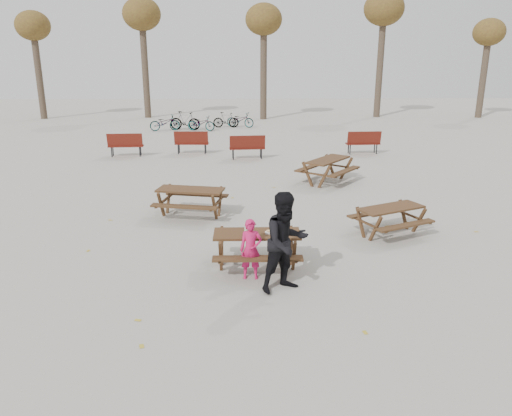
{
  "coord_description": "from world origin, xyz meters",
  "views": [
    {
      "loc": [
        -0.23,
        -9.71,
        4.35
      ],
      "look_at": [
        0.0,
        1.0,
        1.0
      ],
      "focal_mm": 35.0,
      "sensor_mm": 36.0,
      "label": 1
    }
  ],
  "objects_px": {
    "food_tray": "(269,233)",
    "picnic_table_east": "(390,221)",
    "main_picnic_table": "(257,241)",
    "child": "(251,249)",
    "adult": "(286,242)",
    "soda_bottle": "(246,231)",
    "picnic_table_far": "(327,171)",
    "picnic_table_north": "(191,202)"
  },
  "relations": [
    {
      "from": "main_picnic_table",
      "to": "soda_bottle",
      "type": "distance_m",
      "value": 0.36
    },
    {
      "from": "picnic_table_north",
      "to": "adult",
      "type": "bearing_deg",
      "value": -52.29
    },
    {
      "from": "main_picnic_table",
      "to": "soda_bottle",
      "type": "xyz_separation_m",
      "value": [
        -0.23,
        -0.11,
        0.26
      ]
    },
    {
      "from": "soda_bottle",
      "to": "picnic_table_far",
      "type": "bearing_deg",
      "value": 68.58
    },
    {
      "from": "child",
      "to": "picnic_table_east",
      "type": "distance_m",
      "value": 4.25
    },
    {
      "from": "main_picnic_table",
      "to": "picnic_table_far",
      "type": "bearing_deg",
      "value": 69.89
    },
    {
      "from": "child",
      "to": "picnic_table_east",
      "type": "bearing_deg",
      "value": 34.37
    },
    {
      "from": "child",
      "to": "adult",
      "type": "relative_size",
      "value": 0.64
    },
    {
      "from": "main_picnic_table",
      "to": "adult",
      "type": "height_order",
      "value": "adult"
    },
    {
      "from": "adult",
      "to": "picnic_table_far",
      "type": "bearing_deg",
      "value": 46.63
    },
    {
      "from": "main_picnic_table",
      "to": "child",
      "type": "distance_m",
      "value": 0.54
    },
    {
      "from": "food_tray",
      "to": "picnic_table_east",
      "type": "xyz_separation_m",
      "value": [
        3.09,
        1.96,
        -0.43
      ]
    },
    {
      "from": "main_picnic_table",
      "to": "picnic_table_far",
      "type": "distance_m",
      "value": 7.61
    },
    {
      "from": "adult",
      "to": "food_tray",
      "type": "bearing_deg",
      "value": 75.59
    },
    {
      "from": "food_tray",
      "to": "picnic_table_north",
      "type": "xyz_separation_m",
      "value": [
        -2.0,
        3.55,
        -0.4
      ]
    },
    {
      "from": "main_picnic_table",
      "to": "picnic_table_north",
      "type": "bearing_deg",
      "value": 116.5
    },
    {
      "from": "picnic_table_north",
      "to": "picnic_table_east",
      "type": "bearing_deg",
      "value": -6.05
    },
    {
      "from": "main_picnic_table",
      "to": "adult",
      "type": "xyz_separation_m",
      "value": [
        0.51,
        -1.05,
        0.38
      ]
    },
    {
      "from": "soda_bottle",
      "to": "adult",
      "type": "xyz_separation_m",
      "value": [
        0.74,
        -0.94,
        0.12
      ]
    },
    {
      "from": "adult",
      "to": "picnic_table_east",
      "type": "relative_size",
      "value": 1.16
    },
    {
      "from": "child",
      "to": "picnic_table_east",
      "type": "height_order",
      "value": "child"
    },
    {
      "from": "soda_bottle",
      "to": "picnic_table_far",
      "type": "distance_m",
      "value": 7.81
    },
    {
      "from": "picnic_table_north",
      "to": "food_tray",
      "type": "bearing_deg",
      "value": -49.32
    },
    {
      "from": "food_tray",
      "to": "picnic_table_east",
      "type": "height_order",
      "value": "food_tray"
    },
    {
      "from": "child",
      "to": "adult",
      "type": "bearing_deg",
      "value": -39.79
    },
    {
      "from": "food_tray",
      "to": "adult",
      "type": "distance_m",
      "value": 1.04
    },
    {
      "from": "picnic_table_east",
      "to": "picnic_table_far",
      "type": "bearing_deg",
      "value": 72.11
    },
    {
      "from": "child",
      "to": "picnic_table_north",
      "type": "xyz_separation_m",
      "value": [
        -1.61,
        4.02,
        -0.23
      ]
    },
    {
      "from": "picnic_table_east",
      "to": "picnic_table_far",
      "type": "xyz_separation_m",
      "value": [
        -0.73,
        5.24,
        0.06
      ]
    },
    {
      "from": "picnic_table_east",
      "to": "picnic_table_north",
      "type": "distance_m",
      "value": 5.33
    },
    {
      "from": "soda_bottle",
      "to": "picnic_table_north",
      "type": "distance_m",
      "value": 3.94
    },
    {
      "from": "child",
      "to": "picnic_table_east",
      "type": "relative_size",
      "value": 0.74
    },
    {
      "from": "child",
      "to": "adult",
      "type": "height_order",
      "value": "adult"
    },
    {
      "from": "main_picnic_table",
      "to": "picnic_table_north",
      "type": "distance_m",
      "value": 3.92
    },
    {
      "from": "picnic_table_north",
      "to": "picnic_table_far",
      "type": "xyz_separation_m",
      "value": [
        4.36,
        3.65,
        0.02
      ]
    },
    {
      "from": "main_picnic_table",
      "to": "adult",
      "type": "bearing_deg",
      "value": -63.88
    },
    {
      "from": "child",
      "to": "picnic_table_north",
      "type": "distance_m",
      "value": 4.34
    },
    {
      "from": "picnic_table_far",
      "to": "soda_bottle",
      "type": "bearing_deg",
      "value": -163.61
    },
    {
      "from": "food_tray",
      "to": "soda_bottle",
      "type": "relative_size",
      "value": 1.06
    },
    {
      "from": "main_picnic_table",
      "to": "food_tray",
      "type": "height_order",
      "value": "food_tray"
    },
    {
      "from": "picnic_table_north",
      "to": "soda_bottle",
      "type": "bearing_deg",
      "value": -55.94
    },
    {
      "from": "soda_bottle",
      "to": "picnic_table_north",
      "type": "relative_size",
      "value": 0.09
    }
  ]
}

